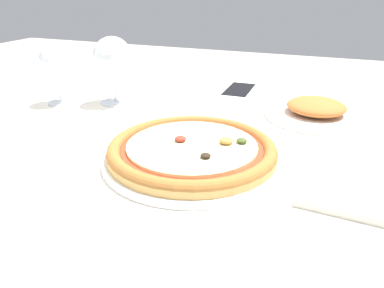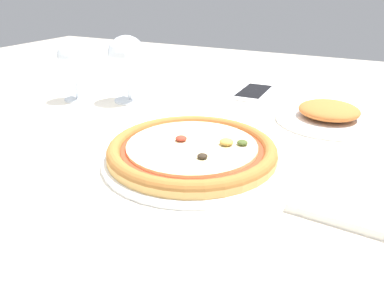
# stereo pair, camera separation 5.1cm
# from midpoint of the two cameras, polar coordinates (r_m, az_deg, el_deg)

# --- Properties ---
(dining_table) EXTENTS (1.30, 1.13, 0.73)m
(dining_table) POSITION_cam_midpoint_polar(r_m,az_deg,el_deg) (0.80, -9.20, -2.46)
(dining_table) COLOR #997047
(dining_table) RESTS_ON ground_plane
(pizza_plate) EXTENTS (0.29, 0.29, 0.04)m
(pizza_plate) POSITION_cam_midpoint_polar(r_m,az_deg,el_deg) (0.60, 2.44, -1.16)
(pizza_plate) COLOR white
(pizza_plate) RESTS_ON dining_table
(wine_glass_far_left) EXTENTS (0.09, 0.09, 0.16)m
(wine_glass_far_left) POSITION_cam_midpoint_polar(r_m,az_deg,el_deg) (0.90, -8.27, 13.06)
(wine_glass_far_left) COLOR silver
(wine_glass_far_left) RESTS_ON dining_table
(wine_glass_far_right) EXTENTS (0.07, 0.07, 0.14)m
(wine_glass_far_right) POSITION_cam_midpoint_polar(r_m,az_deg,el_deg) (0.93, -16.23, 12.31)
(wine_glass_far_right) COLOR silver
(wine_glass_far_right) RESTS_ON dining_table
(cell_phone) EXTENTS (0.07, 0.15, 0.01)m
(cell_phone) POSITION_cam_midpoint_polar(r_m,az_deg,el_deg) (0.98, 10.89, 7.69)
(cell_phone) COLOR white
(cell_phone) RESTS_ON dining_table
(side_plate) EXTENTS (0.21, 0.21, 0.04)m
(side_plate) POSITION_cam_midpoint_polar(r_m,az_deg,el_deg) (0.83, 21.74, 4.13)
(side_plate) COLOR white
(side_plate) RESTS_ON dining_table
(napkin_folded) EXTENTS (0.16, 0.12, 0.01)m
(napkin_folded) POSITION_cam_midpoint_polar(r_m,az_deg,el_deg) (0.54, 26.13, -8.28)
(napkin_folded) COLOR silver
(napkin_folded) RESTS_ON dining_table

